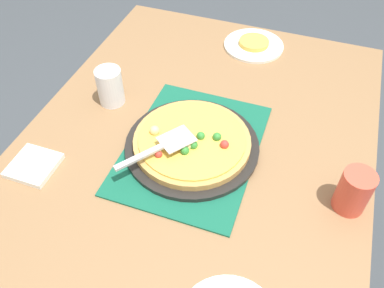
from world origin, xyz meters
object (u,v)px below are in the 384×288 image
(served_slice_right, at_px, (254,42))
(cup_near, at_px, (354,191))
(pizza_pan, at_px, (192,146))
(plate_far_right, at_px, (254,45))
(pizza, at_px, (192,141))
(napkin_stack, at_px, (34,165))
(pizza_server, at_px, (161,146))
(cup_far, at_px, (110,87))

(served_slice_right, relative_size, cup_near, 0.92)
(pizza_pan, distance_m, cup_near, 0.44)
(plate_far_right, bearing_deg, pizza, 175.55)
(pizza_pan, bearing_deg, napkin_stack, 118.59)
(pizza_server, relative_size, napkin_stack, 1.75)
(napkin_stack, bearing_deg, pizza_pan, -61.41)
(served_slice_right, distance_m, cup_near, 0.73)
(plate_far_right, relative_size, napkin_stack, 1.83)
(pizza_server, bearing_deg, cup_near, -86.73)
(plate_far_right, relative_size, cup_far, 1.83)
(cup_near, bearing_deg, plate_far_right, 32.53)
(pizza_pan, distance_m, cup_far, 0.33)
(plate_far_right, xyz_separation_m, napkin_stack, (-0.77, 0.43, 0.00))
(cup_far, bearing_deg, plate_far_right, -37.87)
(served_slice_right, xyz_separation_m, napkin_stack, (-0.77, 0.43, -0.01))
(pizza, bearing_deg, pizza_pan, -1.61)
(pizza_pan, height_order, pizza_server, pizza_server)
(napkin_stack, bearing_deg, pizza, -61.51)
(pizza_pan, distance_m, napkin_stack, 0.44)
(cup_near, distance_m, napkin_stack, 0.84)
(pizza_pan, bearing_deg, pizza, 178.39)
(pizza_pan, distance_m, plate_far_right, 0.56)
(pizza, distance_m, plate_far_right, 0.57)
(pizza_server, xyz_separation_m, napkin_stack, (-0.13, 0.33, -0.06))
(served_slice_right, height_order, pizza_server, pizza_server)
(pizza, distance_m, cup_far, 0.33)
(served_slice_right, xyz_separation_m, pizza_server, (-0.64, 0.10, 0.05))
(pizza, bearing_deg, served_slice_right, -4.45)
(pizza_pan, relative_size, plate_far_right, 1.73)
(plate_far_right, bearing_deg, served_slice_right, -90.00)
(cup_far, height_order, napkin_stack, cup_far)
(pizza_server, bearing_deg, pizza_pan, -36.52)
(served_slice_right, height_order, napkin_stack, served_slice_right)
(pizza_pan, bearing_deg, plate_far_right, -4.46)
(cup_far, bearing_deg, pizza, -109.61)
(pizza_pan, xyz_separation_m, cup_far, (0.11, 0.31, 0.05))
(cup_near, relative_size, napkin_stack, 1.00)
(pizza_pan, xyz_separation_m, pizza_server, (-0.08, 0.06, 0.06))
(plate_far_right, distance_m, cup_near, 0.73)
(pizza_pan, xyz_separation_m, plate_far_right, (0.56, -0.04, -0.01))
(pizza_pan, height_order, cup_far, cup_far)
(pizza_server, bearing_deg, plate_far_right, -9.04)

